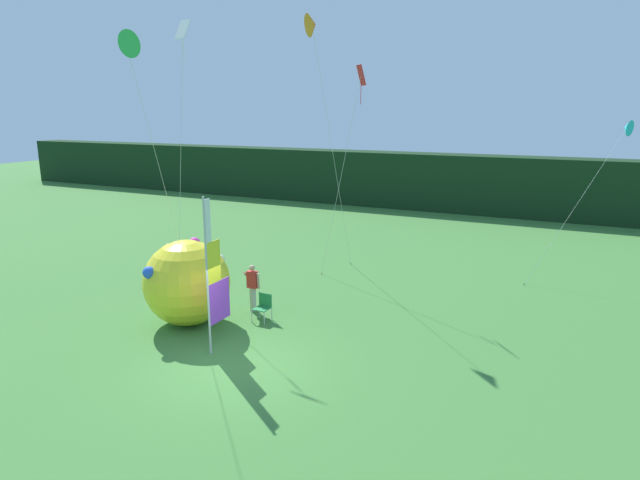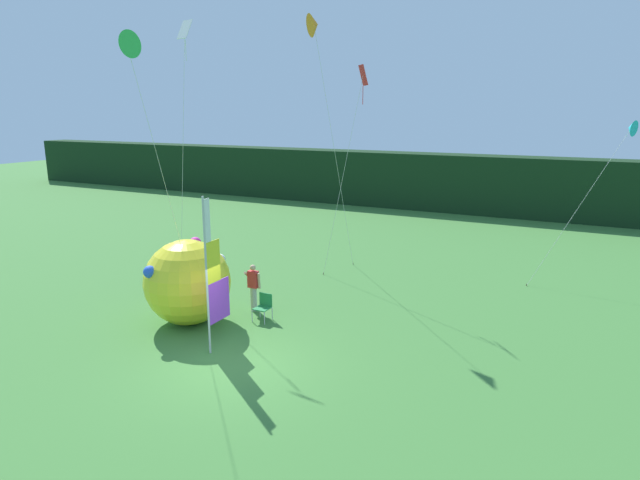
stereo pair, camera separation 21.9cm
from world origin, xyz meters
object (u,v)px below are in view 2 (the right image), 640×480
(banner_flag, at_px, (213,278))
(person_far_left, at_px, (171,261))
(person_mid_field, at_px, (171,271))
(inflatable_balloon, at_px, (188,282))
(kite_red_diamond_1, at_px, (360,89))
(kite_green_delta_2, at_px, (127,46))
(kite_orange_delta_3, at_px, (314,26))
(person_near_banner, at_px, (253,286))
(kite_white_diamond_0, at_px, (184,53))
(folding_chair, at_px, (264,305))
(kite_cyan_delta_4, at_px, (630,129))

(banner_flag, xyz_separation_m, person_far_left, (-5.61, 4.49, -1.33))
(person_mid_field, height_order, inflatable_balloon, inflatable_balloon)
(kite_red_diamond_1, xyz_separation_m, kite_green_delta_2, (-3.60, -8.34, 0.96))
(banner_flag, distance_m, kite_green_delta_2, 6.90)
(banner_flag, height_order, kite_red_diamond_1, kite_red_diamond_1)
(kite_green_delta_2, relative_size, kite_orange_delta_3, 0.87)
(person_near_banner, xyz_separation_m, kite_white_diamond_0, (-3.50, 1.24, 7.91))
(kite_white_diamond_0, relative_size, kite_orange_delta_3, 0.96)
(person_near_banner, xyz_separation_m, person_far_left, (-4.85, 1.34, -0.03))
(person_mid_field, xyz_separation_m, inflatable_balloon, (2.60, -2.11, 0.56))
(person_near_banner, distance_m, kite_white_diamond_0, 8.74)
(folding_chair, distance_m, kite_orange_delta_3, 10.62)
(inflatable_balloon, xyz_separation_m, kite_orange_delta_3, (1.42, 6.26, 8.49))
(kite_orange_delta_3, bearing_deg, banner_flag, -85.31)
(banner_flag, distance_m, kite_cyan_delta_4, 16.96)
(kite_cyan_delta_4, bearing_deg, folding_chair, -135.61)
(person_far_left, distance_m, folding_chair, 5.96)
(folding_chair, xyz_separation_m, kite_cyan_delta_4, (10.44, 10.22, 5.57))
(folding_chair, bearing_deg, kite_green_delta_2, -137.52)
(banner_flag, relative_size, kite_red_diamond_1, 0.54)
(inflatable_balloon, relative_size, kite_orange_delta_3, 0.27)
(kite_white_diamond_0, bearing_deg, kite_cyan_delta_4, 29.65)
(banner_flag, height_order, person_near_banner, banner_flag)
(kite_cyan_delta_4, bearing_deg, person_near_banner, -139.38)
(person_far_left, height_order, kite_orange_delta_3, kite_orange_delta_3)
(banner_flag, bearing_deg, kite_orange_delta_3, 94.69)
(inflatable_balloon, height_order, kite_green_delta_2, kite_green_delta_2)
(kite_cyan_delta_4, bearing_deg, inflatable_balloon, -137.32)
(inflatable_balloon, xyz_separation_m, folding_chair, (2.05, 1.30, -0.89))
(person_mid_field, height_order, kite_white_diamond_0, kite_white_diamond_0)
(kite_green_delta_2, bearing_deg, kite_orange_delta_3, 74.50)
(person_far_left, bearing_deg, person_near_banner, -15.42)
(person_far_left, xyz_separation_m, kite_orange_delta_3, (5.00, 3.03, 9.03))
(person_mid_field, relative_size, kite_green_delta_2, 0.17)
(person_near_banner, distance_m, kite_orange_delta_3, 10.01)
(kite_white_diamond_0, distance_m, kite_green_delta_2, 4.59)
(banner_flag, xyz_separation_m, inflatable_balloon, (-2.03, 1.26, -0.79))
(folding_chair, distance_m, kite_red_diamond_1, 9.24)
(inflatable_balloon, distance_m, kite_green_delta_2, 7.27)
(inflatable_balloon, relative_size, kite_red_diamond_1, 0.33)
(kite_white_diamond_0, distance_m, kite_red_diamond_1, 6.69)
(person_mid_field, height_order, kite_green_delta_2, kite_green_delta_2)
(person_near_banner, height_order, kite_cyan_delta_4, kite_cyan_delta_4)
(inflatable_balloon, bearing_deg, kite_white_diamond_0, 125.49)
(kite_white_diamond_0, bearing_deg, person_mid_field, -109.75)
(kite_orange_delta_3, bearing_deg, person_near_banner, -91.97)
(kite_orange_delta_3, bearing_deg, person_far_left, -148.76)
(person_mid_field, height_order, kite_cyan_delta_4, kite_cyan_delta_4)
(person_near_banner, bearing_deg, person_far_left, 164.58)
(person_far_left, distance_m, kite_orange_delta_3, 10.76)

